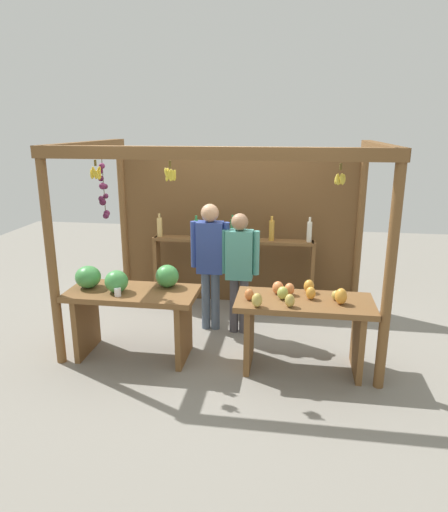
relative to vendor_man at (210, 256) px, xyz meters
The scene contains 7 objects.
ground_plane 0.98m from the vendor_man, 13.17° to the right, with size 12.00×12.00×0.00m, color gray.
market_stall 0.62m from the vendor_man, 65.50° to the left, with size 3.47×2.19×2.31m.
fruit_counter_left 1.15m from the vendor_man, 132.70° to the right, with size 1.41×0.64×1.02m.
fruit_counter_right 1.44m from the vendor_man, 36.58° to the right, with size 1.41×0.65×0.94m.
bottle_shelf_unit 0.77m from the vendor_man, 76.29° to the left, with size 2.23×0.22×1.33m.
vendor_man is the anchor object (origin of this frame).
vendor_woman 0.37m from the vendor_man, ahead, with size 0.48×0.20×1.51m.
Camera 1 is at (0.76, -5.25, 2.50)m, focal length 32.17 mm.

